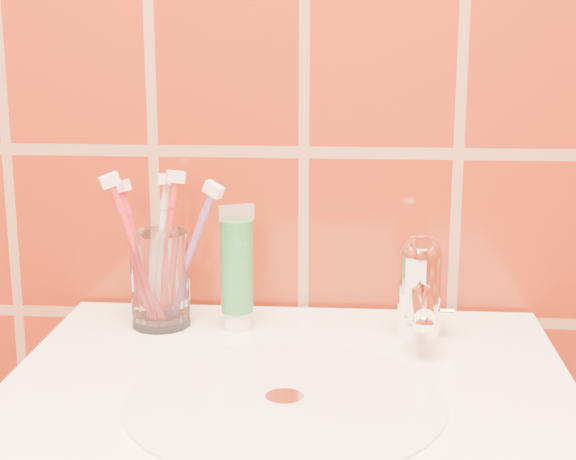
{
  "coord_description": "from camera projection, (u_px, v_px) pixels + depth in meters",
  "views": [
    {
      "loc": [
        0.06,
        0.15,
        1.19
      ],
      "look_at": [
        -0.01,
        1.08,
        0.97
      ],
      "focal_mm": 55.0,
      "sensor_mm": 36.0,
      "label": 1
    }
  ],
  "objects": [
    {
      "name": "faucet",
      "position": [
        420.0,
        283.0,
        0.97
      ],
      "size": [
        0.05,
        0.11,
        0.12
      ],
      "color": "white",
      "rests_on": "pedestal_sink"
    },
    {
      "name": "toothbrush_3",
      "position": [
        161.0,
        249.0,
        1.02
      ],
      "size": [
        0.07,
        0.1,
        0.19
      ],
      "primitive_type": null,
      "rotation": [
        0.21,
        0.0,
        2.78
      ],
      "color": "silver",
      "rests_on": "glass_tumbler"
    },
    {
      "name": "toothpaste_tube",
      "position": [
        237.0,
        272.0,
        1.0
      ],
      "size": [
        0.04,
        0.04,
        0.15
      ],
      "rotation": [
        0.0,
        0.0,
        0.43
      ],
      "color": "white",
      "rests_on": "pedestal_sink"
    },
    {
      "name": "glass_tumbler",
      "position": [
        160.0,
        279.0,
        1.01
      ],
      "size": [
        0.07,
        0.07,
        0.11
      ],
      "primitive_type": "cylinder",
      "rotation": [
        0.0,
        0.0,
        -0.06
      ],
      "color": "white",
      "rests_on": "pedestal_sink"
    },
    {
      "name": "toothbrush_4",
      "position": [
        168.0,
        248.0,
        1.02
      ],
      "size": [
        0.07,
        0.07,
        0.19
      ],
      "primitive_type": null,
      "rotation": [
        0.14,
        0.0,
        1.99
      ],
      "color": "red",
      "rests_on": "glass_tumbler"
    },
    {
      "name": "toothbrush_0",
      "position": [
        139.0,
        255.0,
        1.01
      ],
      "size": [
        0.1,
        0.09,
        0.18
      ],
      "primitive_type": null,
      "rotation": [
        0.27,
        0.0,
        -1.96
      ],
      "color": "#B72734",
      "rests_on": "glass_tumbler"
    },
    {
      "name": "toothbrush_2",
      "position": [
        138.0,
        254.0,
        0.99
      ],
      "size": [
        0.13,
        0.11,
        0.2
      ],
      "primitive_type": null,
      "rotation": [
        0.31,
        0.0,
        -1.08
      ],
      "color": "#B52630",
      "rests_on": "glass_tumbler"
    },
    {
      "name": "toothbrush_1",
      "position": [
        189.0,
        256.0,
        1.0
      ],
      "size": [
        0.14,
        0.13,
        0.18
      ],
      "primitive_type": null,
      "rotation": [
        0.41,
        0.0,
        1.16
      ],
      "color": "#794493",
      "rests_on": "glass_tumbler"
    }
  ]
}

